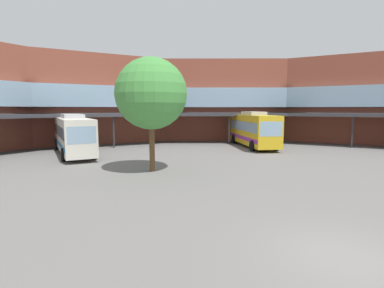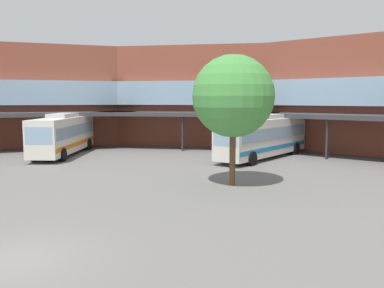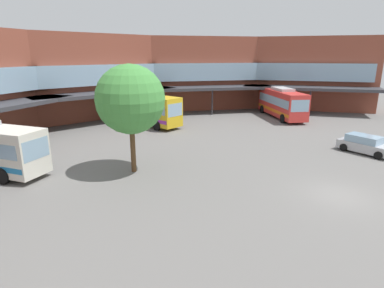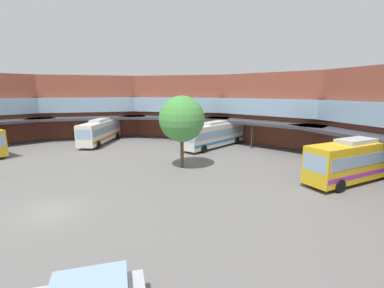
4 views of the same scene
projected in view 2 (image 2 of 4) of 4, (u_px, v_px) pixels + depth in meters
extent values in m
plane|color=slate|center=(16.00, 260.00, 12.70)|extent=(117.80, 117.80, 0.00)
cube|color=brown|center=(353.00, 96.00, 38.53)|extent=(18.57, 6.00, 10.71)
cube|color=#8CADC6|center=(351.00, 92.00, 38.02)|extent=(16.71, 6.24, 2.50)
cube|color=#38383D|center=(334.00, 116.00, 34.83)|extent=(18.57, 4.00, 0.40)
cylinder|color=#2D2D33|center=(327.00, 138.00, 33.78)|extent=(0.20, 0.20, 3.57)
cube|color=brown|center=(194.00, 97.00, 45.30)|extent=(19.18, 14.14, 10.71)
cube|color=#8CADC6|center=(193.00, 93.00, 44.67)|extent=(17.67, 13.47, 2.50)
cube|color=#38383D|center=(185.00, 114.00, 40.60)|extent=(18.23, 12.39, 0.40)
cylinder|color=#2D2D33|center=(182.00, 133.00, 39.23)|extent=(0.20, 0.20, 3.57)
cube|color=brown|center=(42.00, 96.00, 44.00)|extent=(15.13, 18.85, 10.71)
cube|color=#8CADC6|center=(42.00, 93.00, 43.40)|extent=(14.32, 17.42, 2.50)
cube|color=#38383D|center=(41.00, 114.00, 39.50)|extent=(13.45, 17.76, 0.40)
cylinder|color=#2D2D33|center=(41.00, 134.00, 38.19)|extent=(0.20, 0.20, 3.57)
cube|color=silver|center=(264.00, 137.00, 34.33)|extent=(2.44, 11.80, 3.04)
cube|color=#8CADC6|center=(264.00, 132.00, 34.29)|extent=(2.49, 11.10, 0.97)
cube|color=#267FBF|center=(263.00, 146.00, 34.43)|extent=(2.46, 11.57, 0.37)
cube|color=#8CADC6|center=(226.00, 137.00, 29.73)|extent=(2.13, 0.12, 1.34)
cube|color=#B2B2B7|center=(264.00, 117.00, 34.14)|extent=(1.70, 4.25, 0.36)
cylinder|color=black|center=(252.00, 159.00, 30.61)|extent=(0.30, 1.10, 1.10)
cylinder|color=black|center=(225.00, 156.00, 32.10)|extent=(0.30, 1.10, 1.10)
cylinder|color=black|center=(296.00, 149.00, 36.86)|extent=(0.30, 1.10, 1.10)
cylinder|color=black|center=(272.00, 147.00, 38.35)|extent=(0.30, 1.10, 1.10)
cube|color=silver|center=(64.00, 134.00, 36.48)|extent=(8.87, 10.53, 3.07)
cube|color=#8CADC6|center=(63.00, 130.00, 36.44)|extent=(8.49, 10.02, 0.98)
cube|color=orange|center=(64.00, 144.00, 36.57)|extent=(8.75, 10.37, 0.37)
cube|color=#8CADC6|center=(39.00, 136.00, 30.82)|extent=(1.77, 1.40, 1.35)
cube|color=#B2B2B7|center=(63.00, 115.00, 36.29)|extent=(3.85, 4.30, 0.36)
cylinder|color=black|center=(63.00, 155.00, 32.75)|extent=(0.91, 1.06, 1.10)
cylinder|color=black|center=(34.00, 155.00, 32.79)|extent=(0.91, 1.06, 1.10)
cylinder|color=black|center=(89.00, 144.00, 40.46)|extent=(0.91, 1.06, 1.10)
cylinder|color=black|center=(65.00, 144.00, 40.50)|extent=(0.91, 1.06, 1.10)
cylinder|color=brown|center=(233.00, 152.00, 23.52)|extent=(0.36, 0.36, 3.92)
sphere|color=#479342|center=(233.00, 96.00, 23.15)|extent=(4.78, 4.78, 4.78)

